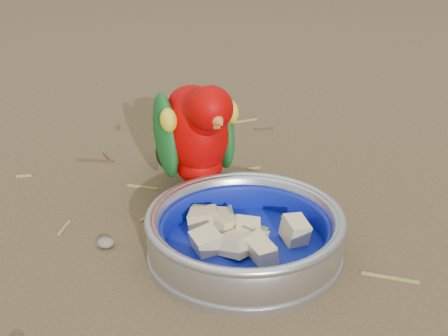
% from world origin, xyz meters
% --- Properties ---
extents(ground, '(60.00, 60.00, 0.00)m').
position_xyz_m(ground, '(0.00, 0.00, 0.00)').
color(ground, brown).
extents(food_bowl, '(0.24, 0.24, 0.02)m').
position_xyz_m(food_bowl, '(-0.03, 0.00, 0.01)').
color(food_bowl, '#B2B2BA').
rests_on(food_bowl, ground).
extents(bowl_wall, '(0.24, 0.24, 0.04)m').
position_xyz_m(bowl_wall, '(-0.03, 0.00, 0.04)').
color(bowl_wall, '#B2B2BA').
rests_on(bowl_wall, food_bowl).
extents(fruit_wedges, '(0.14, 0.14, 0.03)m').
position_xyz_m(fruit_wedges, '(-0.03, 0.00, 0.03)').
color(fruit_wedges, beige).
rests_on(fruit_wedges, food_bowl).
extents(lory_parrot, '(0.22, 0.25, 0.19)m').
position_xyz_m(lory_parrot, '(-0.13, 0.13, 0.09)').
color(lory_parrot, '#AA0000').
rests_on(lory_parrot, ground).
extents(ground_debris, '(0.90, 0.80, 0.01)m').
position_xyz_m(ground_debris, '(-0.02, 0.10, 0.00)').
color(ground_debris, olive).
rests_on(ground_debris, ground).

